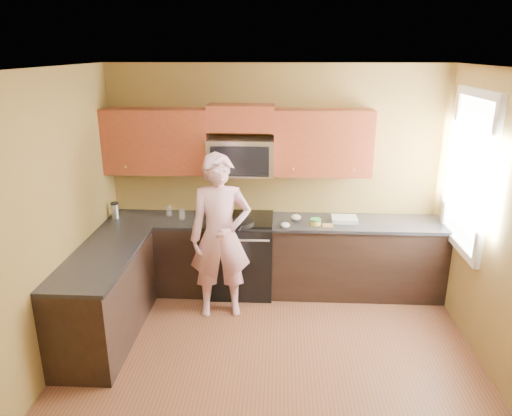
# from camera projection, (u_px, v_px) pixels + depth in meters

# --- Properties ---
(floor) EXTENTS (4.00, 4.00, 0.00)m
(floor) POSITION_uv_depth(u_px,v_px,m) (270.00, 379.00, 4.32)
(floor) COLOR brown
(floor) RESTS_ON ground
(ceiling) EXTENTS (4.00, 4.00, 0.00)m
(ceiling) POSITION_uv_depth(u_px,v_px,m) (274.00, 70.00, 3.46)
(ceiling) COLOR white
(ceiling) RESTS_ON ground
(wall_back) EXTENTS (4.00, 0.00, 4.00)m
(wall_back) POSITION_uv_depth(u_px,v_px,m) (275.00, 178.00, 5.79)
(wall_back) COLOR brown
(wall_back) RESTS_ON ground
(wall_left) EXTENTS (0.00, 4.00, 4.00)m
(wall_left) POSITION_uv_depth(u_px,v_px,m) (34.00, 237.00, 3.99)
(wall_left) COLOR brown
(wall_left) RESTS_ON ground
(cabinet_back_run) EXTENTS (4.00, 0.60, 0.88)m
(cabinet_back_run) POSITION_uv_depth(u_px,v_px,m) (274.00, 257.00, 5.79)
(cabinet_back_run) COLOR black
(cabinet_back_run) RESTS_ON floor
(cabinet_left_run) EXTENTS (0.60, 1.60, 0.88)m
(cabinet_left_run) POSITION_uv_depth(u_px,v_px,m) (105.00, 298.00, 4.83)
(cabinet_left_run) COLOR black
(cabinet_left_run) RESTS_ON floor
(countertop_back) EXTENTS (4.00, 0.62, 0.04)m
(countertop_back) POSITION_uv_depth(u_px,v_px,m) (275.00, 222.00, 5.64)
(countertop_back) COLOR black
(countertop_back) RESTS_ON cabinet_back_run
(countertop_left) EXTENTS (0.62, 1.60, 0.04)m
(countertop_left) POSITION_uv_depth(u_px,v_px,m) (102.00, 257.00, 4.69)
(countertop_left) COLOR black
(countertop_left) RESTS_ON cabinet_left_run
(stove) EXTENTS (0.76, 0.65, 0.95)m
(stove) POSITION_uv_depth(u_px,v_px,m) (241.00, 254.00, 5.78)
(stove) COLOR black
(stove) RESTS_ON floor
(microwave) EXTENTS (0.76, 0.40, 0.42)m
(microwave) POSITION_uv_depth(u_px,v_px,m) (241.00, 174.00, 5.58)
(microwave) COLOR silver
(microwave) RESTS_ON wall_back
(upper_cab_left) EXTENTS (1.22, 0.33, 0.75)m
(upper_cab_left) POSITION_uv_depth(u_px,v_px,m) (159.00, 172.00, 5.67)
(upper_cab_left) COLOR maroon
(upper_cab_left) RESTS_ON wall_back
(upper_cab_right) EXTENTS (1.12, 0.33, 0.75)m
(upper_cab_right) POSITION_uv_depth(u_px,v_px,m) (321.00, 174.00, 5.57)
(upper_cab_right) COLOR maroon
(upper_cab_right) RESTS_ON wall_back
(upper_cab_over_mw) EXTENTS (0.76, 0.33, 0.30)m
(upper_cab_over_mw) POSITION_uv_depth(u_px,v_px,m) (241.00, 118.00, 5.41)
(upper_cab_over_mw) COLOR maroon
(upper_cab_over_mw) RESTS_ON wall_back
(window) EXTENTS (0.06, 1.06, 1.66)m
(window) POSITION_uv_depth(u_px,v_px,m) (469.00, 173.00, 4.84)
(window) COLOR white
(window) RESTS_ON wall_right
(woman) EXTENTS (0.73, 0.53, 1.83)m
(woman) POSITION_uv_depth(u_px,v_px,m) (220.00, 237.00, 5.15)
(woman) COLOR pink
(woman) RESTS_ON floor
(frying_pan) EXTENTS (0.30, 0.47, 0.06)m
(frying_pan) POSITION_uv_depth(u_px,v_px,m) (243.00, 225.00, 5.38)
(frying_pan) COLOR black
(frying_pan) RESTS_ON stove
(butter_tub) EXTENTS (0.15, 0.15, 0.09)m
(butter_tub) POSITION_uv_depth(u_px,v_px,m) (316.00, 225.00, 5.49)
(butter_tub) COLOR yellow
(butter_tub) RESTS_ON countertop_back
(toast_slice) EXTENTS (0.12, 0.12, 0.01)m
(toast_slice) POSITION_uv_depth(u_px,v_px,m) (328.00, 226.00, 5.44)
(toast_slice) COLOR #B27F47
(toast_slice) RESTS_ON countertop_back
(napkin_a) EXTENTS (0.13, 0.14, 0.06)m
(napkin_a) POSITION_uv_depth(u_px,v_px,m) (285.00, 225.00, 5.39)
(napkin_a) COLOR silver
(napkin_a) RESTS_ON countertop_back
(napkin_b) EXTENTS (0.14, 0.15, 0.07)m
(napkin_b) POSITION_uv_depth(u_px,v_px,m) (296.00, 217.00, 5.63)
(napkin_b) COLOR silver
(napkin_b) RESTS_ON countertop_back
(dish_towel) EXTENTS (0.31, 0.25, 0.05)m
(dish_towel) POSITION_uv_depth(u_px,v_px,m) (344.00, 219.00, 5.59)
(dish_towel) COLOR white
(dish_towel) RESTS_ON countertop_back
(travel_mug) EXTENTS (0.09, 0.09, 0.20)m
(travel_mug) POSITION_uv_depth(u_px,v_px,m) (116.00, 218.00, 5.69)
(travel_mug) COLOR silver
(travel_mug) RESTS_ON countertop_back
(glass_a) EXTENTS (0.09, 0.09, 0.12)m
(glass_a) POSITION_uv_depth(u_px,v_px,m) (169.00, 211.00, 5.77)
(glass_a) COLOR silver
(glass_a) RESTS_ON countertop_back
(glass_b) EXTENTS (0.09, 0.09, 0.12)m
(glass_b) POSITION_uv_depth(u_px,v_px,m) (182.00, 214.00, 5.66)
(glass_b) COLOR silver
(glass_b) RESTS_ON countertop_back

